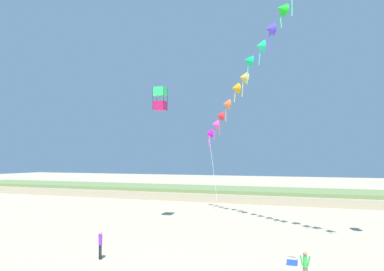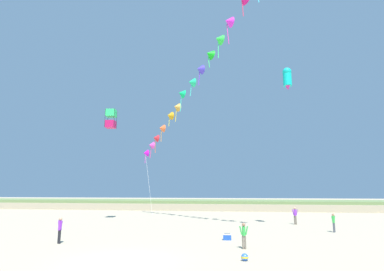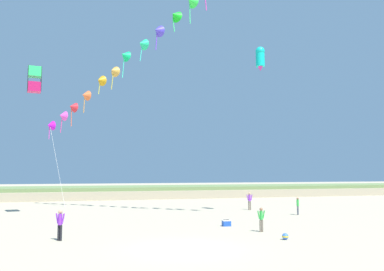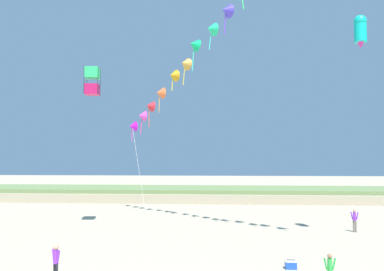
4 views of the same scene
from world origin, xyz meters
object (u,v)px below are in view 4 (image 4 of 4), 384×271
person_far_left (330,269)px  person_near_right (355,219)px  person_mid_center (56,261)px  large_kite_mid_trail (92,81)px  large_kite_low_lead (360,30)px  beach_cooler (291,265)px

person_far_left → person_near_right: bearing=68.7°
person_near_right → person_mid_center: size_ratio=1.03×
person_far_left → large_kite_mid_trail: large_kite_mid_trail is taller
large_kite_low_lead → person_mid_center: bearing=-150.4°
person_near_right → beach_cooler: person_near_right is taller
person_mid_center → beach_cooler: bearing=16.1°
large_kite_low_lead → large_kite_mid_trail: bearing=168.8°
person_mid_center → large_kite_mid_trail: 17.55m
person_mid_center → large_kite_low_lead: 23.51m
person_mid_center → beach_cooler: 11.46m
person_mid_center → large_kite_low_lead: size_ratio=0.75×
person_near_right → person_far_left: size_ratio=1.15×
person_far_left → large_kite_low_lead: (4.75, 9.61, 13.38)m
person_near_right → person_far_left: person_near_right is taller
large_kite_mid_trail → person_near_right: bearing=1.4°
person_near_right → person_far_left: 15.05m
person_mid_center → person_far_left: 12.12m
large_kite_mid_trail → beach_cooler: bearing=-36.7°
person_far_left → beach_cooler: size_ratio=2.64×
person_mid_center → large_kite_mid_trail: bearing=102.0°
large_kite_low_lead → person_far_left: bearing=-116.3°
person_far_left → large_kite_low_lead: size_ratio=0.67×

